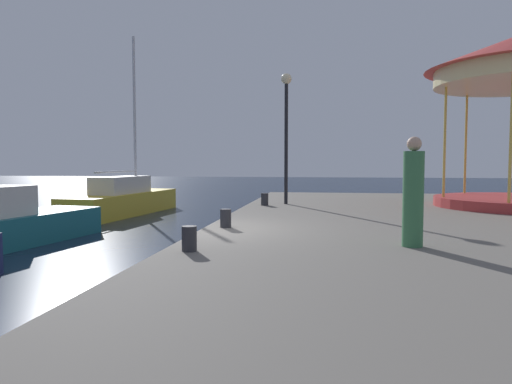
% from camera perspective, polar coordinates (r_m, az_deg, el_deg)
% --- Properties ---
extents(ground_plane, '(120.00, 120.00, 0.00)m').
position_cam_1_polar(ground_plane, '(10.29, -6.47, -8.82)').
color(ground_plane, '#162338').
extents(motorboat_teal, '(2.43, 5.32, 1.60)m').
position_cam_1_polar(motorboat_teal, '(14.15, -27.53, -3.36)').
color(motorboat_teal, '#19606B').
rests_on(motorboat_teal, ground).
extents(sailboat_yellow, '(2.34, 7.12, 7.64)m').
position_cam_1_polar(sailboat_yellow, '(20.58, -15.72, -0.89)').
color(sailboat_yellow, gold).
rests_on(sailboat_yellow, ground).
extents(lamp_post_mid_promenade, '(0.36, 0.36, 4.36)m').
position_cam_1_polar(lamp_post_mid_promenade, '(16.02, 3.67, 9.21)').
color(lamp_post_mid_promenade, black).
rests_on(lamp_post_mid_promenade, quay_dock).
extents(bollard_north, '(0.24, 0.24, 0.40)m').
position_cam_1_polar(bollard_north, '(10.25, -3.68, -3.18)').
color(bollard_north, '#2D2D33').
rests_on(bollard_north, quay_dock).
extents(bollard_south, '(0.24, 0.24, 0.40)m').
position_cam_1_polar(bollard_south, '(15.46, 1.05, -0.88)').
color(bollard_south, '#2D2D33').
rests_on(bollard_south, quay_dock).
extents(bollard_center, '(0.24, 0.24, 0.40)m').
position_cam_1_polar(bollard_center, '(7.61, -8.05, -5.58)').
color(bollard_center, '#2D2D33').
rests_on(bollard_center, quay_dock).
extents(person_near_carousel, '(0.34, 0.34, 1.83)m').
position_cam_1_polar(person_near_carousel, '(8.29, 18.41, -0.38)').
color(person_near_carousel, '#387247').
rests_on(person_near_carousel, quay_dock).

